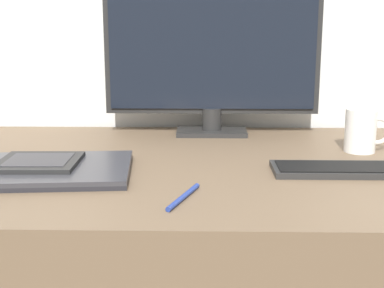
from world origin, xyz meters
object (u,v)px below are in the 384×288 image
(keyboard, at_px, (340,169))
(laptop, at_px, (42,170))
(coffee_mug, at_px, (362,131))
(pen, at_px, (184,197))
(ereader, at_px, (39,162))
(monitor, at_px, (212,54))

(keyboard, height_order, laptop, laptop)
(coffee_mug, bearing_deg, pen, -138.30)
(coffee_mug, bearing_deg, ereader, -164.17)
(monitor, height_order, laptop, monitor)
(keyboard, relative_size, coffee_mug, 2.49)
(pen, bearing_deg, monitor, 84.32)
(ereader, bearing_deg, monitor, 48.52)
(laptop, height_order, coffee_mug, coffee_mug)
(keyboard, bearing_deg, ereader, -178.58)
(keyboard, bearing_deg, laptop, -177.56)
(monitor, bearing_deg, laptop, -129.99)
(ereader, bearing_deg, coffee_mug, 15.83)
(coffee_mug, xyz_separation_m, pen, (-0.40, -0.36, -0.05))
(coffee_mug, distance_m, pen, 0.54)
(ereader, xyz_separation_m, coffee_mug, (0.69, 0.20, 0.03))
(laptop, relative_size, pen, 2.75)
(keyboard, bearing_deg, coffee_mug, 63.08)
(monitor, distance_m, ereader, 0.56)
(keyboard, xyz_separation_m, ereader, (-0.60, -0.01, 0.02))
(ereader, bearing_deg, laptop, -48.21)
(monitor, xyz_separation_m, coffee_mug, (0.34, -0.20, -0.16))
(keyboard, distance_m, pen, 0.35)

